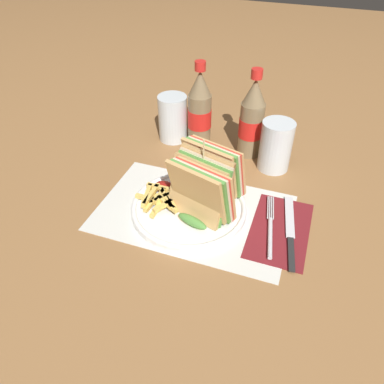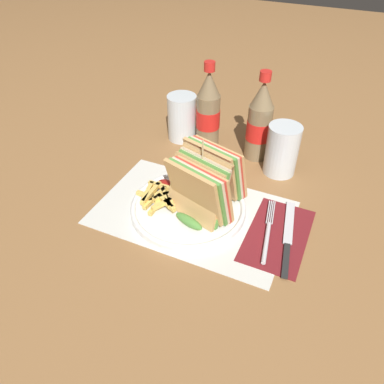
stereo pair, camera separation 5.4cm
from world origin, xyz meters
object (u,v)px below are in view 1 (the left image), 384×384
at_px(glass_far, 173,121).
at_px(coke_bottle_near, 200,111).
at_px(club_sandwich, 206,182).
at_px(knife, 290,231).
at_px(fork, 270,231).
at_px(plate_main, 189,208).
at_px(glass_near, 276,146).
at_px(coke_bottle_far, 252,120).

bearing_deg(glass_far, coke_bottle_near, -0.57).
relative_size(club_sandwich, glass_far, 1.57).
bearing_deg(knife, fork, -168.69).
relative_size(club_sandwich, coke_bottle_near, 0.86).
xyz_separation_m(plate_main, glass_near, (0.14, 0.23, 0.05)).
xyz_separation_m(plate_main, club_sandwich, (0.03, 0.02, 0.07)).
xyz_separation_m(fork, glass_near, (-0.04, 0.24, 0.06)).
relative_size(coke_bottle_far, glass_far, 1.82).
height_order(plate_main, coke_bottle_far, coke_bottle_far).
relative_size(fork, knife, 0.85).
bearing_deg(knife, club_sandwich, 167.27).
height_order(knife, glass_near, glass_near).
height_order(plate_main, fork, plate_main).
distance_m(coke_bottle_near, glass_near, 0.22).
bearing_deg(glass_near, knife, -71.16).
height_order(club_sandwich, coke_bottle_near, coke_bottle_near).
bearing_deg(plate_main, coke_bottle_far, 75.67).
height_order(club_sandwich, fork, club_sandwich).
height_order(club_sandwich, glass_near, club_sandwich).
distance_m(plate_main, glass_far, 0.32).
bearing_deg(knife, coke_bottle_far, 109.34).
bearing_deg(fork, club_sandwich, 160.75).
distance_m(glass_near, glass_far, 0.30).
xyz_separation_m(plate_main, glass_far, (-0.15, 0.28, 0.05)).
relative_size(club_sandwich, fork, 1.08).
relative_size(plate_main, coke_bottle_near, 1.09).
height_order(fork, knife, fork).
xyz_separation_m(coke_bottle_near, glass_far, (-0.08, 0.00, -0.04)).
xyz_separation_m(plate_main, knife, (0.22, 0.01, -0.00)).
relative_size(fork, glass_near, 1.45).
bearing_deg(coke_bottle_far, club_sandwich, -98.08).
bearing_deg(fork, plate_main, 167.30).
bearing_deg(fork, coke_bottle_near, 121.47).
bearing_deg(fork, coke_bottle_far, 101.55).
xyz_separation_m(plate_main, coke_bottle_far, (0.07, 0.28, 0.09)).
relative_size(fork, coke_bottle_near, 0.80).
bearing_deg(coke_bottle_near, glass_near, -12.24).
xyz_separation_m(club_sandwich, glass_far, (-0.18, 0.26, -0.02)).
distance_m(fork, coke_bottle_far, 0.32).
xyz_separation_m(fork, coke_bottle_far, (-0.11, 0.29, 0.09)).
relative_size(plate_main, coke_bottle_far, 1.09).
xyz_separation_m(knife, coke_bottle_far, (-0.15, 0.27, 0.09)).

